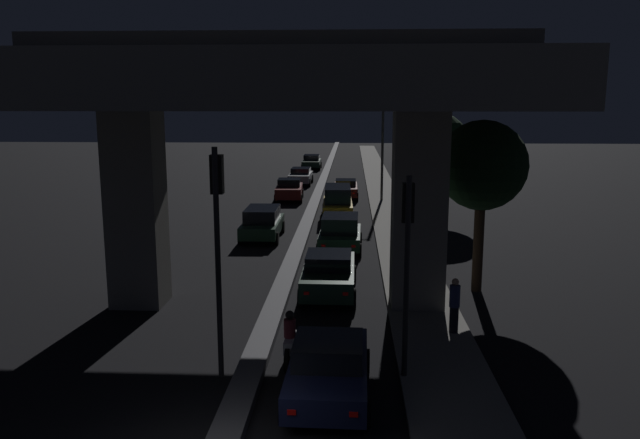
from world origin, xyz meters
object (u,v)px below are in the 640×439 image
Objects in this scene: car_dark_red_fifth at (346,188)px; car_silver_third_oncoming at (301,176)px; car_dark_blue_lead at (329,367)px; car_taxi_yellow_fourth at (338,201)px; pedestrian_on_sidewalk at (454,305)px; car_dark_red_second_oncoming at (289,190)px; car_dark_green_fourth_oncoming at (312,162)px; traffic_light_left_of_median at (218,224)px; street_lamp at (379,136)px; car_dark_green_third at (340,232)px; car_dark_green_lead_oncoming at (262,222)px; motorcycle_blue_filtering_mid at (308,281)px; car_dark_green_second at (329,273)px; motorcycle_white_filtering_near at (290,340)px; traffic_light_right_of_median at (407,243)px.

car_silver_third_oncoming is (-3.91, 7.64, 0.04)m from car_dark_red_fifth.
car_taxi_yellow_fourth is at bearing 2.01° from car_dark_blue_lead.
car_dark_red_fifth is 1.02× the size of car_silver_third_oncoming.
pedestrian_on_sidewalk is at bearing 12.74° from car_silver_third_oncoming.
car_dark_red_second_oncoming reaches higher than car_dark_green_fourth_oncoming.
street_lamp is at bearing 79.92° from traffic_light_left_of_median.
car_dark_green_third reaches higher than car_dark_green_fourth_oncoming.
motorcycle_blue_filtering_mid is at bearing 16.61° from car_dark_green_lead_oncoming.
motorcycle_blue_filtering_mid is (1.76, 6.49, -3.30)m from traffic_light_left_of_median.
car_dark_blue_lead is 8.01m from car_dark_green_second.
car_dark_green_third is 0.82× the size of car_taxi_yellow_fourth.
car_taxi_yellow_fourth is 1.09× the size of car_silver_third_oncoming.
street_lamp is at bearing -6.12° from motorcycle_white_filtering_near.
car_dark_green_third reaches higher than car_silver_third_oncoming.
motorcycle_blue_filtering_mid is (-0.99, -7.47, -0.23)m from car_dark_green_third.
car_dark_red_second_oncoming is at bearing 175.76° from street_lamp.
traffic_light_right_of_median is 4.23m from motorcycle_white_filtering_near.
pedestrian_on_sidewalk is (4.56, -3.51, 0.34)m from motorcycle_blue_filtering_mid.
street_lamp reaches higher than traffic_light_left_of_median.
traffic_light_right_of_median is 1.22× the size of car_dark_blue_lead.
car_dark_green_lead_oncoming is at bearing -3.20° from car_dark_red_second_oncoming.
car_dark_green_second reaches higher than car_dark_red_fifth.
car_silver_third_oncoming is (-3.82, 24.06, -0.10)m from car_dark_green_third.
car_dark_blue_lead is 23.38m from car_taxi_yellow_fourth.
traffic_light_right_of_median is at bearing -105.39° from motorcycle_white_filtering_near.
street_lamp is at bearing -11.01° from motorcycle_blue_filtering_mid.
car_dark_red_fifth is 29.53m from motorcycle_white_filtering_near.
motorcycle_blue_filtering_mid is at bearing 5.96° from car_silver_third_oncoming.
car_dark_green_third is at bearing 179.38° from car_dark_red_fifth.
motorcycle_blue_filtering_mid reaches higher than car_dark_red_fifth.
car_dark_green_fourth_oncoming is 2.50× the size of motorcycle_blue_filtering_mid.
traffic_light_left_of_median is 1.36× the size of car_dark_red_second_oncoming.
car_dark_blue_lead reaches higher than car_silver_third_oncoming.
car_dark_green_lead_oncoming is at bearing 14.71° from motorcycle_blue_filtering_mid.
car_dark_green_lead_oncoming reaches higher than car_dark_green_second.
traffic_light_left_of_median is 1.13× the size of traffic_light_right_of_median.
car_dark_blue_lead is 0.92× the size of car_dark_green_lead_oncoming.
car_dark_red_fifth is 2.22× the size of motorcycle_white_filtering_near.
motorcycle_white_filtering_near reaches higher than car_dark_red_fifth.
car_silver_third_oncoming is at bearing -0.66° from car_dark_green_fourth_oncoming.
car_dark_green_fourth_oncoming is at bearing 10.24° from car_dark_red_fifth.
car_dark_green_fourth_oncoming reaches higher than car_dark_red_fifth.
street_lamp is 14.44m from car_dark_green_lead_oncoming.
traffic_light_left_of_median is 4.36m from car_dark_blue_lead.
traffic_light_left_of_median is at bearing -0.44° from car_dark_red_second_oncoming.
car_dark_red_second_oncoming is 28.47m from motorcycle_white_filtering_near.
motorcycle_blue_filtering_mid is 1.11× the size of pedestrian_on_sidewalk.
car_dark_green_third reaches higher than car_dark_red_fifth.
motorcycle_white_filtering_near is (-1.09, -13.09, -0.25)m from car_dark_green_third.
pedestrian_on_sidewalk reaches higher than car_dark_blue_lead.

